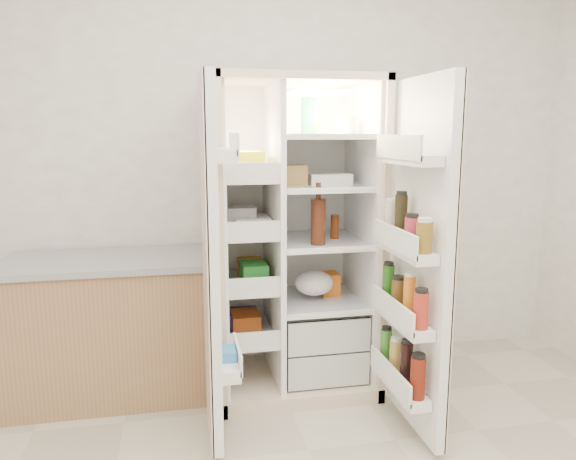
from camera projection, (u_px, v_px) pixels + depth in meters
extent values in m
cube|color=white|center=(268.00, 157.00, 3.44)|extent=(4.00, 0.02, 2.70)
cube|color=beige|center=(281.00, 228.00, 3.47)|extent=(0.92, 0.04, 1.80)
cube|color=beige|center=(216.00, 241.00, 3.06)|extent=(0.04, 0.70, 1.80)
cube|color=beige|center=(365.00, 235.00, 3.24)|extent=(0.04, 0.70, 1.80)
cube|color=beige|center=(292.00, 81.00, 2.99)|extent=(0.92, 0.70, 0.04)
cube|color=beige|center=(292.00, 377.00, 3.30)|extent=(0.92, 0.70, 0.08)
cube|color=white|center=(282.00, 226.00, 3.43)|extent=(0.84, 0.02, 1.68)
cube|color=white|center=(221.00, 237.00, 3.06)|extent=(0.02, 0.62, 1.68)
cube|color=white|center=(360.00, 232.00, 3.23)|extent=(0.02, 0.62, 1.68)
cube|color=white|center=(273.00, 235.00, 3.12)|extent=(0.03, 0.62, 1.68)
cube|color=silver|center=(318.00, 354.00, 3.29)|extent=(0.47, 0.52, 0.19)
cube|color=silver|center=(318.00, 322.00, 3.25)|extent=(0.47, 0.52, 0.19)
cube|color=#FFD18C|center=(317.00, 93.00, 3.08)|extent=(0.30, 0.30, 0.02)
cube|color=silver|center=(248.00, 332.00, 3.19)|extent=(0.28, 0.58, 0.02)
cube|color=silver|center=(247.00, 282.00, 3.14)|extent=(0.28, 0.58, 0.02)
cube|color=silver|center=(247.00, 231.00, 3.09)|extent=(0.28, 0.58, 0.02)
cube|color=silver|center=(246.00, 178.00, 3.03)|extent=(0.28, 0.58, 0.02)
cube|color=white|center=(317.00, 299.00, 3.25)|extent=(0.49, 0.58, 0.01)
cube|color=white|center=(318.00, 240.00, 3.18)|extent=(0.49, 0.58, 0.01)
cube|color=white|center=(319.00, 186.00, 3.13)|extent=(0.49, 0.58, 0.02)
cube|color=white|center=(319.00, 136.00, 3.08)|extent=(0.49, 0.58, 0.02)
cube|color=#BD4F1A|center=(248.00, 322.00, 3.18)|extent=(0.16, 0.20, 0.10)
cube|color=#207828|center=(247.00, 270.00, 3.13)|extent=(0.14, 0.18, 0.12)
cube|color=white|center=(246.00, 223.00, 3.08)|extent=(0.20, 0.22, 0.07)
cube|color=#FBF729|center=(246.00, 164.00, 3.02)|extent=(0.15, 0.16, 0.14)
cube|color=#3D2D89|center=(248.00, 323.00, 3.18)|extent=(0.18, 0.20, 0.09)
cube|color=orange|center=(247.00, 272.00, 3.13)|extent=(0.14, 0.18, 0.10)
cube|color=silver|center=(246.00, 219.00, 3.08)|extent=(0.16, 0.16, 0.12)
sphere|color=orange|center=(301.00, 370.00, 3.20)|extent=(0.07, 0.07, 0.07)
sphere|color=orange|center=(314.00, 366.00, 3.25)|extent=(0.07, 0.07, 0.07)
sphere|color=orange|center=(332.00, 368.00, 3.23)|extent=(0.07, 0.07, 0.07)
sphere|color=orange|center=(303.00, 360.00, 3.34)|extent=(0.07, 0.07, 0.07)
ellipsoid|color=#3D6923|center=(317.00, 319.00, 3.27)|extent=(0.26, 0.24, 0.11)
cylinder|color=#431C0E|center=(318.00, 222.00, 3.00)|extent=(0.08, 0.08, 0.25)
cylinder|color=#6A290B|center=(335.00, 227.00, 3.18)|extent=(0.05, 0.05, 0.14)
cube|color=#2BA164|center=(308.00, 116.00, 2.99)|extent=(0.07, 0.07, 0.20)
cylinder|color=white|center=(346.00, 126.00, 3.08)|extent=(0.11, 0.11, 0.10)
cylinder|color=olive|center=(314.00, 128.00, 3.13)|extent=(0.06, 0.06, 0.08)
cube|color=white|center=(330.00, 179.00, 3.10)|extent=(0.24, 0.10, 0.06)
cube|color=olive|center=(290.00, 175.00, 3.04)|extent=(0.19, 0.10, 0.11)
ellipsoid|color=white|center=(314.00, 288.00, 3.20)|extent=(0.23, 0.20, 0.14)
cube|color=orange|center=(329.00, 283.00, 3.32)|extent=(0.11, 0.13, 0.13)
cube|color=white|center=(211.00, 264.00, 2.52)|extent=(0.05, 0.40, 1.72)
cube|color=beige|center=(206.00, 264.00, 2.51)|extent=(0.01, 0.40, 1.72)
cube|color=white|center=(229.00, 364.00, 2.62)|extent=(0.09, 0.32, 0.06)
cube|color=white|center=(224.00, 155.00, 2.45)|extent=(0.09, 0.32, 0.06)
cube|color=#338CCC|center=(228.00, 359.00, 2.62)|extent=(0.07, 0.12, 0.10)
cube|color=white|center=(421.00, 259.00, 2.63)|extent=(0.05, 0.58, 1.72)
cube|color=beige|center=(426.00, 258.00, 2.64)|extent=(0.01, 0.58, 1.72)
cube|color=white|center=(400.00, 384.00, 2.73)|extent=(0.11, 0.50, 0.05)
cube|color=white|center=(402.00, 319.00, 2.67)|extent=(0.11, 0.50, 0.05)
cube|color=white|center=(405.00, 249.00, 2.61)|extent=(0.11, 0.50, 0.05)
cube|color=white|center=(408.00, 159.00, 2.53)|extent=(0.11, 0.50, 0.05)
cylinder|color=#66170B|center=(418.00, 378.00, 2.51)|extent=(0.07, 0.07, 0.20)
cylinder|color=black|center=(406.00, 364.00, 2.64)|extent=(0.06, 0.06, 0.22)
cylinder|color=#BD933F|center=(396.00, 357.00, 2.76)|extent=(0.06, 0.06, 0.18)
cylinder|color=#3B802A|center=(386.00, 347.00, 2.89)|extent=(0.06, 0.06, 0.19)
cylinder|color=#AD2B1C|center=(421.00, 310.00, 2.45)|extent=(0.07, 0.07, 0.17)
cylinder|color=orange|center=(409.00, 298.00, 2.58)|extent=(0.06, 0.06, 0.21)
cylinder|color=#583A16|center=(398.00, 295.00, 2.71)|extent=(0.07, 0.07, 0.16)
cylinder|color=#256417|center=(388.00, 284.00, 2.83)|extent=(0.06, 0.06, 0.20)
cylinder|color=brown|center=(424.00, 238.00, 2.40)|extent=(0.07, 0.07, 0.14)
cylinder|color=#A32A3B|center=(412.00, 232.00, 2.52)|extent=(0.07, 0.07, 0.14)
cylinder|color=black|center=(401.00, 218.00, 2.64)|extent=(0.06, 0.06, 0.23)
cylinder|color=beige|center=(390.00, 219.00, 2.77)|extent=(0.06, 0.06, 0.18)
cube|color=#A27151|center=(109.00, 330.00, 3.11)|extent=(1.08, 0.56, 0.77)
cube|color=#95959B|center=(105.00, 261.00, 3.04)|extent=(1.11, 0.59, 0.04)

